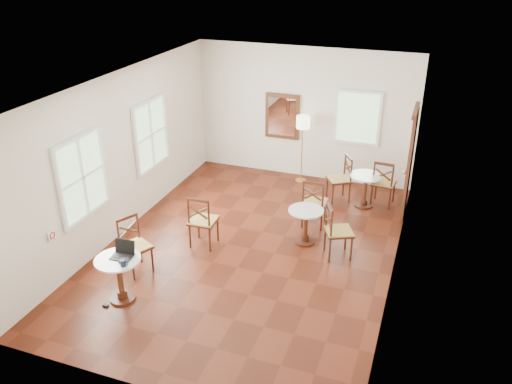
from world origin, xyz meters
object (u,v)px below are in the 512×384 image
Objects in this scene: chair_near_a at (203,221)px; power_adapter at (106,306)px; chair_mid_b at (337,231)px; floor_lamp at (303,127)px; mouse at (121,262)px; chair_near_b at (135,246)px; chair_mid_a at (314,202)px; chair_back_a at (384,183)px; navy_mug at (123,263)px; water_glass at (126,261)px; cafe_table_mid at (306,222)px; cafe_table_back at (365,187)px; laptop at (123,252)px; cafe_table_near at (120,275)px; chair_back_b at (340,179)px.

chair_near_a is 11.72× the size of power_adapter.
chair_mid_b is at bearing -170.66° from chair_near_a.
chair_near_a is 3.54m from floor_lamp.
mouse is (-0.39, -1.96, 0.25)m from chair_near_a.
chair_near_b is 3.48m from chair_mid_a.
mouse is at bearing 76.67° from chair_near_a.
chair_mid_b is at bearing -35.37° from chair_near_b.
chair_mid_b is 1.00× the size of chair_back_a.
navy_mug is 0.05m from water_glass.
chair_near_a reaches higher than navy_mug.
cafe_table_mid is 0.95× the size of cafe_table_back.
chair_mid_a reaches higher than power_adapter.
chair_near_a is 1.01× the size of chair_back_a.
cafe_table_back is at bearing 50.30° from laptop.
chair_mid_a is 2.24m from floor_lamp.
water_glass is at bearing 7.28° from mouse.
cafe_table_near is 3.42m from cafe_table_mid.
chair_mid_a is 1.30m from chair_back_b.
navy_mug reaches higher than mouse.
cafe_table_near is 0.76× the size of chair_near_b.
cafe_table_mid is 2.00m from cafe_table_back.
cafe_table_back reaches higher than power_adapter.
chair_mid_a is at bearing 9.30° from chair_mid_b.
cafe_table_back is at bearing 67.01° from cafe_table_mid.
chair_near_b is (-2.43, -1.83, 0.07)m from cafe_table_mid.
chair_near_a is at bearing -105.48° from floor_lamp.
chair_mid_b reaches higher than water_glass.
power_adapter is at bearing -149.03° from chair_near_b.
floor_lamp is (-0.78, 1.93, 0.82)m from chair_mid_a.
chair_mid_b is at bearing -63.52° from floor_lamp.
laptop is 0.28m from navy_mug.
navy_mug is (-2.26, -4.68, 0.30)m from chair_back_b.
chair_near_a is at bearing 75.80° from chair_mid_b.
floor_lamp is at bearing -153.68° from chair_back_b.
chair_near_b is (-0.72, -1.11, -0.02)m from chair_near_a.
chair_back_b reaches higher than water_glass.
chair_near_b is 2.85× the size of laptop.
chair_mid_b reaches higher than cafe_table_near.
chair_near_b is 0.98m from water_glass.
chair_near_b is at bearing 117.37° from mouse.
cafe_table_back is 8.14× the size of power_adapter.
floor_lamp is at bearing -69.82° from chair_mid_a.
cafe_table_back is 0.73× the size of chair_near_b.
chair_near_b reaches higher than water_glass.
cafe_table_near is 6.74× the size of water_glass.
laptop reaches higher than cafe_table_mid.
laptop is at bearing -131.37° from cafe_table_mid.
laptop is 0.25m from water_glass.
chair_mid_b reaches higher than mouse.
power_adapter is at bearing -152.52° from water_glass.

